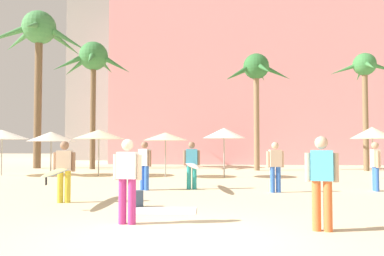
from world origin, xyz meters
TOP-DOWN VIEW (x-y plane):
  - ground at (0.00, 0.00)m, footprint 120.00×120.00m
  - hotel_pink at (3.08, 28.60)m, footprint 23.44×8.51m
  - hotel_tower_gray at (-6.80, 36.81)m, footprint 17.04×10.24m
  - palm_tree_far_left at (2.78, 17.78)m, footprint 4.27×4.51m
  - palm_tree_left at (9.39, 17.92)m, footprint 4.21×4.16m
  - palm_tree_center at (-11.83, 18.77)m, footprint 6.95×7.12m
  - palm_tree_right at (-7.82, 18.22)m, footprint 5.13×5.47m
  - cafe_umbrella_0 at (-5.57, 12.70)m, footprint 2.59×2.59m
  - cafe_umbrella_1 at (7.72, 12.29)m, footprint 2.01×2.01m
  - cafe_umbrella_2 at (-10.65, 12.58)m, footprint 2.68×2.68m
  - cafe_umbrella_3 at (0.78, 12.44)m, footprint 2.12×2.12m
  - cafe_umbrella_4 at (-2.09, 12.30)m, footprint 2.20×2.20m
  - cafe_umbrella_5 at (-8.10, 12.76)m, footprint 2.42×2.42m
  - beach_towel at (-0.67, 2.70)m, footprint 1.61×1.06m
  - backpack at (-1.46, 3.21)m, footprint 0.35×0.35m
  - person_mid_center at (-0.38, 7.17)m, footprint 1.01×2.97m
  - person_near_right at (-3.61, 3.65)m, footprint 0.73×2.79m
  - person_far_left at (2.49, 6.59)m, footprint 0.61×0.29m
  - person_near_left at (2.59, 0.75)m, footprint 0.61×0.30m
  - person_mid_right at (-2.00, 6.88)m, footprint 0.57×0.39m
  - person_mid_left at (-1.16, 1.08)m, footprint 0.61×0.26m
  - person_far_right at (5.97, 7.26)m, footprint 0.25×0.60m

SIDE VIEW (x-z plane):
  - ground at x=0.00m, z-range 0.00..0.00m
  - beach_towel at x=-0.67m, z-range 0.00..0.01m
  - backpack at x=-1.46m, z-range -0.01..0.41m
  - person_near_right at x=-3.61m, z-range 0.07..1.76m
  - person_mid_center at x=-0.38m, z-range 0.07..1.77m
  - person_far_left at x=2.49m, z-range 0.08..1.76m
  - person_far_right at x=5.97m, z-range 0.08..1.77m
  - person_mid_right at x=-2.00m, z-range 0.08..1.78m
  - person_mid_left at x=-1.16m, z-range 0.08..1.79m
  - person_near_left at x=2.59m, z-range 0.09..1.84m
  - cafe_umbrella_4 at x=-2.09m, z-range 0.90..3.09m
  - cafe_umbrella_5 at x=-8.10m, z-range 0.88..3.14m
  - cafe_umbrella_0 at x=-5.57m, z-range 0.94..3.29m
  - cafe_umbrella_2 at x=-10.65m, z-range 0.94..3.30m
  - cafe_umbrella_1 at x=7.72m, z-range 0.93..3.36m
  - cafe_umbrella_3 at x=0.78m, z-range 0.95..3.36m
  - palm_tree_left at x=9.39m, z-range 2.29..9.51m
  - palm_tree_far_left at x=2.78m, z-range 2.35..9.63m
  - palm_tree_right at x=-7.82m, z-range 2.78..11.15m
  - hotel_pink at x=3.08m, z-range 0.00..14.88m
  - palm_tree_center at x=-11.83m, z-range 3.47..14.21m
  - hotel_tower_gray at x=-6.80m, z-range 0.00..27.44m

